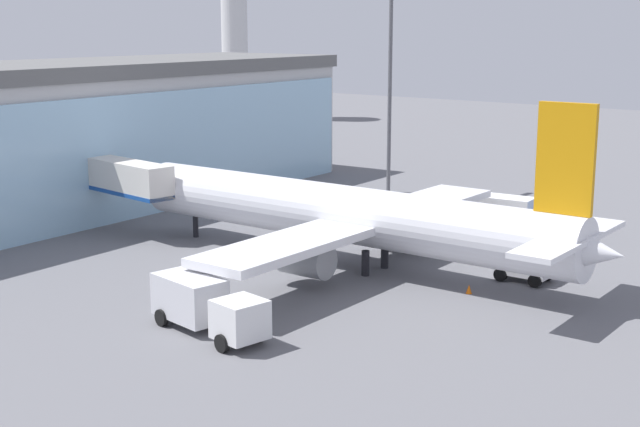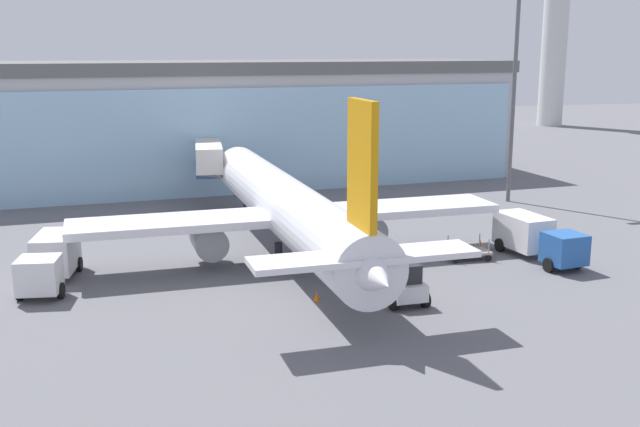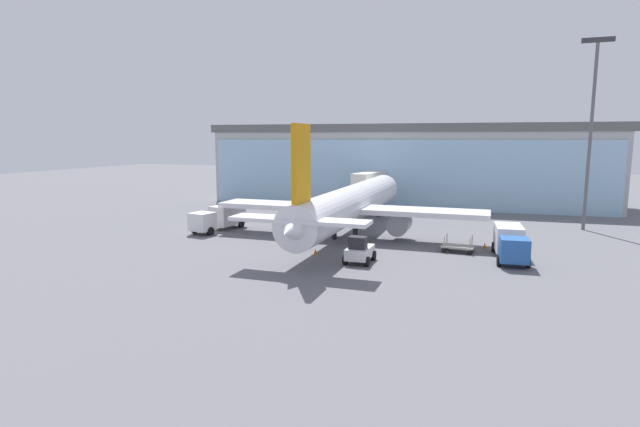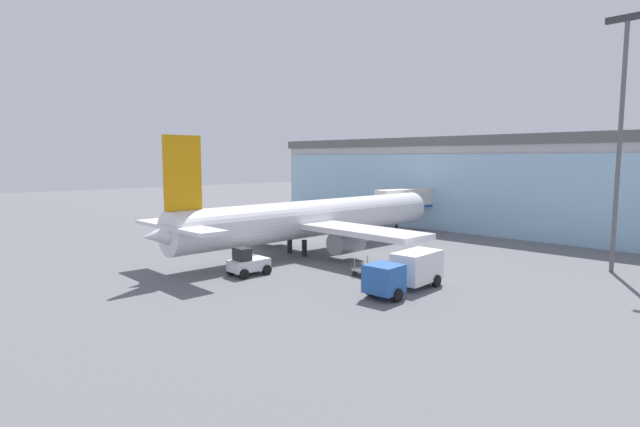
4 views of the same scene
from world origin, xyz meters
TOP-DOWN VIEW (x-y plane):
  - ground at (0.00, 0.00)m, footprint 240.00×240.00m
  - terminal_building at (0.01, 37.56)m, footprint 61.23×19.48m
  - jet_bridge at (-2.51, 27.41)m, footprint 3.56×12.17m
  - apron_light_mast at (23.49, 20.05)m, footprint 3.20×0.40m
  - airplane at (0.01, 7.31)m, footprint 27.81×35.93m
  - catering_truck at (-14.63, 5.61)m, footprint 3.41×7.55m
  - fuel_truck at (15.65, 2.66)m, footprint 3.10×7.48m
  - baggage_cart at (11.30, 3.67)m, footprint 2.89×1.76m
  - pushback_tug at (3.99, -3.10)m, footprint 2.20×3.23m
  - safety_cone_nose at (-0.45, -1.65)m, footprint 0.36×0.36m
  - safety_cone_wingtip at (13.51, 6.18)m, footprint 0.36×0.36m

SIDE VIEW (x-z plane):
  - ground at x=0.00m, z-range 0.00..0.00m
  - safety_cone_nose at x=-0.45m, z-range 0.00..0.55m
  - safety_cone_wingtip at x=13.51m, z-range 0.00..0.55m
  - baggage_cart at x=11.30m, z-range -0.25..1.25m
  - pushback_tug at x=3.99m, z-range -0.18..2.12m
  - catering_truck at x=-14.63m, z-range 0.14..2.79m
  - fuel_truck at x=15.65m, z-range 0.14..2.79m
  - airplane at x=0.01m, z-range -2.26..9.03m
  - jet_bridge at x=-2.51m, z-range 1.37..6.86m
  - terminal_building at x=0.01m, z-range 0.00..12.28m
  - apron_light_mast at x=23.49m, z-range 1.78..22.57m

